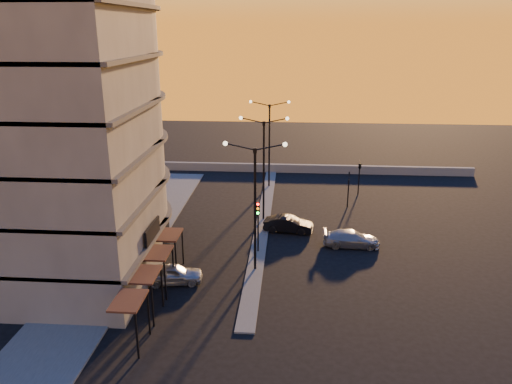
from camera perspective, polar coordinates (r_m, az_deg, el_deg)
The scene contains 14 objects.
ground at distance 36.63m, azimuth -0.10°, elevation -8.90°, with size 120.00×120.00×0.00m, color black.
sidewalk_west at distance 42.17m, azimuth -14.12°, elevation -5.60°, with size 5.00×40.00×0.12m, color #52524F.
median at distance 45.71m, azimuth 0.86°, elevation -3.12°, with size 1.20×36.00×0.12m, color #52524F.
parapet at distance 60.70m, azimuth 3.66°, elevation 2.72°, with size 44.00×0.50×1.00m, color slate.
building at distance 36.78m, azimuth -22.73°, elevation 9.35°, with size 14.35×17.08×25.00m.
streetlamp_near at distance 34.44m, azimuth -0.11°, elevation -0.60°, with size 4.32×0.32×9.51m.
streetlamp_mid at distance 44.00m, azimuth 0.89°, elevation 3.60°, with size 4.32×0.32×9.51m.
streetlamp_far at distance 53.72m, azimuth 1.54°, elevation 6.30°, with size 4.32×0.32×9.51m.
traffic_light_main at distance 38.06m, azimuth 0.23°, elevation -3.06°, with size 0.28×0.44×4.25m.
signal_east_a at distance 49.10m, azimuth 10.52°, elevation 0.41°, with size 0.13×0.16×3.60m.
signal_east_b at distance 52.76m, azimuth 11.78°, elevation 2.91°, with size 0.42×1.99×3.60m.
car_hatchback at distance 35.07m, azimuth -9.51°, elevation -9.21°, with size 1.64×4.08×1.39m, color #9FA2A6.
car_sedan at distance 42.97m, azimuth 3.71°, elevation -3.69°, with size 1.46×4.20×1.38m, color black.
car_wagon at distance 40.83m, azimuth 10.85°, elevation -5.26°, with size 1.84×4.53×1.31m, color gray.
Camera 1 is at (2.50, -32.49, 16.72)m, focal length 35.00 mm.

